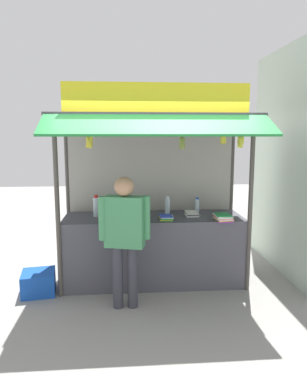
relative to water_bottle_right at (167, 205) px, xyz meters
The scene contains 17 objects.
ground_plane 1.12m from the water_bottle_right, 131.54° to the right, with size 20.00×20.00×0.00m, color gray.
stall_counter 0.68m from the water_bottle_right, 131.54° to the right, with size 2.51×0.79×0.96m, color #4C4C56.
stall_structure 0.65m from the water_bottle_right, 146.24° to the right, with size 2.71×1.61×2.72m.
water_bottle_right is the anchor object (origin of this frame).
water_bottle_rear_center 0.45m from the water_bottle_right, ahead, with size 0.06×0.06×0.23m.
water_bottle_back_left 0.13m from the water_bottle_right, 94.22° to the right, with size 0.07×0.07×0.26m.
water_bottle_mid_left 1.04m from the water_bottle_right, behind, with size 0.09×0.09×0.31m.
magazine_stack_far_left 0.90m from the water_bottle_right, 39.23° to the right, with size 0.23×0.29×0.08m.
magazine_stack_center 0.47m from the water_bottle_right, 98.09° to the right, with size 0.19×0.24×0.06m.
magazine_stack_mid_right 0.42m from the water_bottle_right, 36.54° to the right, with size 0.20×0.25×0.06m.
banana_bunch_inner_left 1.60m from the water_bottle_right, 144.45° to the right, with size 0.11×0.11×0.30m.
banana_bunch_leftmost 1.20m from the water_bottle_right, 82.78° to the right, with size 0.10×0.10×0.31m.
banana_bunch_inner_right 1.38m from the water_bottle_right, 50.60° to the right, with size 0.09×0.10×0.25m.
banana_bunch_rightmost 1.47m from the water_bottle_right, 41.76° to the right, with size 0.09×0.09×0.30m.
vendor_person 1.21m from the water_bottle_right, 121.59° to the right, with size 0.61×0.31×1.62m.
plastic_crate 2.08m from the water_bottle_right, 163.14° to the right, with size 0.43×0.43×0.30m, color #194CB2.
neighbour_wall 1.96m from the water_bottle_right, ahead, with size 0.20×2.40×3.40m, color #B5C9B6.
Camera 1 is at (-0.39, -4.95, 2.10)m, focal length 33.68 mm.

